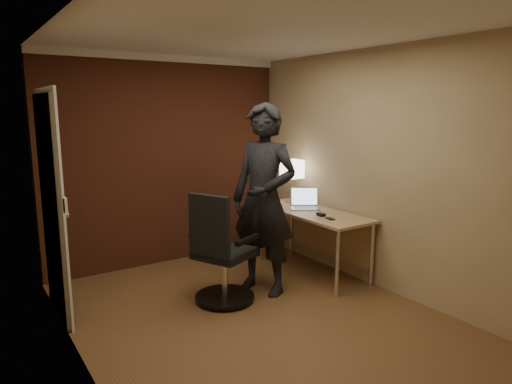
% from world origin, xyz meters
% --- Properties ---
extents(room, '(4.00, 4.00, 4.00)m').
position_xyz_m(room, '(-0.27, 1.54, 1.37)').
color(room, brown).
rests_on(room, ground).
extents(desk, '(0.60, 1.50, 0.73)m').
position_xyz_m(desk, '(1.25, 0.64, 0.60)').
color(desk, tan).
rests_on(desk, ground).
extents(desk_lamp, '(0.22, 0.22, 0.54)m').
position_xyz_m(desk_lamp, '(1.26, 1.13, 1.15)').
color(desk_lamp, silver).
rests_on(desk_lamp, desk).
extents(laptop, '(0.42, 0.40, 0.23)m').
position_xyz_m(laptop, '(1.23, 0.83, 0.79)').
color(laptop, silver).
rests_on(laptop, desk).
extents(mouse, '(0.07, 0.11, 0.03)m').
position_xyz_m(mouse, '(1.11, 0.41, 0.75)').
color(mouse, black).
rests_on(mouse, desk).
extents(phone, '(0.08, 0.13, 0.01)m').
position_xyz_m(phone, '(1.09, 0.24, 0.73)').
color(phone, black).
rests_on(phone, desk).
extents(office_chair, '(0.64, 0.69, 1.08)m').
position_xyz_m(office_chair, '(-0.12, 0.47, 0.48)').
color(office_chair, black).
rests_on(office_chair, ground).
extents(person, '(0.71, 0.84, 1.94)m').
position_xyz_m(person, '(0.41, 0.50, 0.97)').
color(person, black).
rests_on(person, ground).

